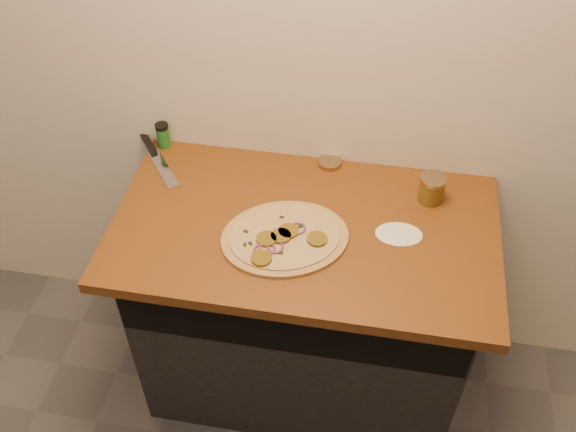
% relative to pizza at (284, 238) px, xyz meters
% --- Properties ---
extents(cabinet, '(1.10, 0.60, 0.86)m').
position_rel_pizza_xyz_m(cabinet, '(0.05, 0.11, -0.48)').
color(cabinet, black).
rests_on(cabinet, ground).
extents(countertop, '(1.20, 0.70, 0.04)m').
position_rel_pizza_xyz_m(countertop, '(0.05, 0.08, -0.03)').
color(countertop, brown).
rests_on(countertop, cabinet).
extents(pizza, '(0.49, 0.49, 0.03)m').
position_rel_pizza_xyz_m(pizza, '(0.00, 0.00, 0.00)').
color(pizza, tan).
rests_on(pizza, countertop).
extents(chefs_knife, '(0.22, 0.26, 0.02)m').
position_rel_pizza_xyz_m(chefs_knife, '(-0.51, 0.31, -0.00)').
color(chefs_knife, '#B7BAC1').
rests_on(chefs_knife, countertop).
extents(mason_jar_lid, '(0.11, 0.11, 0.02)m').
position_rel_pizza_xyz_m(mason_jar_lid, '(0.09, 0.38, -0.00)').
color(mason_jar_lid, '#9D825B').
rests_on(mason_jar_lid, countertop).
extents(salsa_jar, '(0.08, 0.08, 0.09)m').
position_rel_pizza_xyz_m(salsa_jar, '(0.43, 0.26, 0.04)').
color(salsa_jar, maroon).
rests_on(salsa_jar, countertop).
extents(spice_shaker, '(0.05, 0.05, 0.09)m').
position_rel_pizza_xyz_m(spice_shaker, '(-0.50, 0.38, 0.04)').
color(spice_shaker, '#206824').
rests_on(spice_shaker, countertop).
extents(flour_spill, '(0.16, 0.16, 0.00)m').
position_rel_pizza_xyz_m(flour_spill, '(0.34, 0.08, -0.01)').
color(flour_spill, white).
rests_on(flour_spill, countertop).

